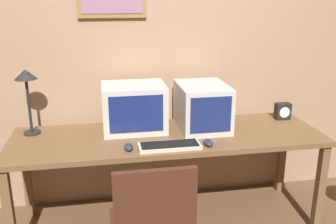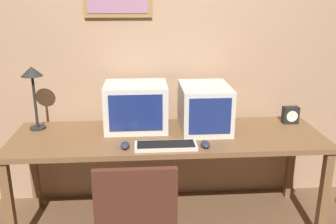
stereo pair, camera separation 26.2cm
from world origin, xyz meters
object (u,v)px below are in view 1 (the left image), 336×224
(monitor_right, at_px, (202,106))
(desk_clock, at_px, (283,111))
(keyboard_main, at_px, (170,146))
(desk_lamp, at_px, (26,83))
(mouse_near_keyboard, at_px, (208,143))
(mouse_far_corner, at_px, (129,147))
(monitor_left, at_px, (134,107))

(monitor_right, relative_size, desk_clock, 3.42)
(keyboard_main, height_order, desk_clock, desk_clock)
(desk_lamp, bearing_deg, mouse_near_keyboard, -19.83)
(mouse_near_keyboard, bearing_deg, mouse_far_corner, 177.94)
(keyboard_main, relative_size, desk_lamp, 0.87)
(monitor_right, height_order, mouse_near_keyboard, monitor_right)
(keyboard_main, xyz_separation_m, mouse_near_keyboard, (0.26, -0.01, 0.01))
(monitor_right, height_order, desk_lamp, desk_lamp)
(monitor_left, xyz_separation_m, monitor_right, (0.50, -0.05, -0.00))
(mouse_near_keyboard, relative_size, desk_clock, 0.82)
(desk_lamp, bearing_deg, keyboard_main, -24.49)
(desk_clock, bearing_deg, keyboard_main, -157.49)
(mouse_near_keyboard, xyz_separation_m, desk_clock, (0.73, 0.42, 0.05))
(monitor_left, xyz_separation_m, desk_lamp, (-0.73, 0.04, 0.20))
(mouse_near_keyboard, bearing_deg, desk_lamp, 160.17)
(mouse_far_corner, bearing_deg, mouse_near_keyboard, -2.06)
(monitor_right, relative_size, mouse_far_corner, 4.25)
(mouse_far_corner, bearing_deg, desk_lamp, 148.24)
(monitor_left, height_order, mouse_near_keyboard, monitor_left)
(monitor_left, bearing_deg, desk_clock, 1.35)
(desk_lamp, bearing_deg, monitor_left, -3.02)
(mouse_near_keyboard, bearing_deg, monitor_right, 82.04)
(mouse_far_corner, height_order, desk_clock, desk_clock)
(keyboard_main, distance_m, mouse_far_corner, 0.27)
(monitor_left, xyz_separation_m, mouse_near_keyboard, (0.45, -0.39, -0.15))
(monitor_left, height_order, desk_clock, monitor_left)
(monitor_left, height_order, mouse_far_corner, monitor_left)
(mouse_near_keyboard, bearing_deg, desk_clock, 29.64)
(mouse_near_keyboard, distance_m, desk_lamp, 1.31)
(monitor_left, xyz_separation_m, desk_clock, (1.19, 0.03, -0.10))
(mouse_far_corner, xyz_separation_m, desk_clock, (1.26, 0.40, 0.05))
(mouse_near_keyboard, xyz_separation_m, desk_lamp, (-1.19, 0.43, 0.35))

